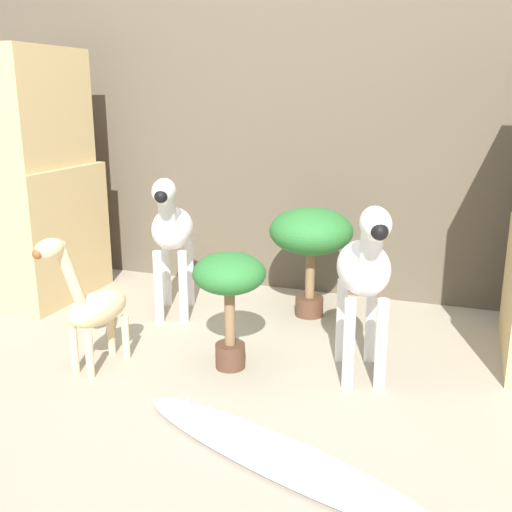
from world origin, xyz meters
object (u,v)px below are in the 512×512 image
(zebra_right, at_px, (365,270))
(surfboard, at_px, (275,454))
(zebra_left, at_px, (172,230))
(potted_palm_back, at_px, (229,283))
(potted_palm_front, at_px, (311,235))
(giraffe_figurine, at_px, (92,304))

(zebra_right, distance_m, surfboard, 0.79)
(zebra_right, bearing_deg, zebra_left, 159.58)
(potted_palm_back, xyz_separation_m, surfboard, (0.37, -0.56, -0.35))
(potted_palm_back, bearing_deg, potted_palm_front, 77.25)
(giraffe_figurine, bearing_deg, surfboard, -22.39)
(zebra_right, relative_size, potted_palm_front, 1.31)
(giraffe_figurine, xyz_separation_m, potted_palm_back, (0.52, 0.19, 0.09))
(zebra_left, xyz_separation_m, potted_palm_back, (0.49, -0.46, -0.08))
(zebra_left, height_order, potted_palm_back, zebra_left)
(zebra_left, xyz_separation_m, potted_palm_front, (0.65, 0.23, -0.03))
(giraffe_figurine, distance_m, surfboard, 1.00)
(potted_palm_back, height_order, surfboard, potted_palm_back)
(potted_palm_front, relative_size, surfboard, 0.49)
(zebra_right, distance_m, potted_palm_back, 0.54)
(zebra_right, distance_m, potted_palm_front, 0.71)
(potted_palm_front, xyz_separation_m, surfboard, (0.21, -1.25, -0.40))
(zebra_right, height_order, potted_palm_back, zebra_right)
(potted_palm_front, bearing_deg, potted_palm_back, -102.75)
(potted_palm_front, distance_m, potted_palm_back, 0.71)
(surfboard, bearing_deg, zebra_left, 130.28)
(zebra_left, relative_size, potted_palm_back, 1.49)
(potted_palm_front, bearing_deg, zebra_left, -160.15)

